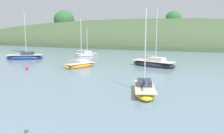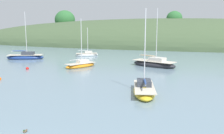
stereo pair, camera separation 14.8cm
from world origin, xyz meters
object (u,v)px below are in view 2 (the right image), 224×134
Objects in this scene: sailboat_orange_cutter at (144,90)px; mooring_buoy_channel at (27,69)px; duck_trailing at (25,131)px; sailboat_teal_outer at (154,64)px; sailboat_navy_dinghy at (87,54)px; mooring_buoy_inner at (149,60)px; sailboat_white_near at (26,57)px; sailboat_grey_yawl at (81,65)px.

sailboat_orange_cutter is 19.48m from mooring_buoy_channel.
sailboat_teal_outer is at bearing 81.07° from duck_trailing.
sailboat_orange_cutter is at bearing -56.90° from sailboat_navy_dinghy.
mooring_buoy_inner is at bearing -16.39° from sailboat_navy_dinghy.
sailboat_white_near is at bearing 126.73° from duck_trailing.
mooring_buoy_channel is 1.27× the size of duck_trailing.
sailboat_teal_outer is 1.15× the size of sailboat_orange_cutter.
sailboat_navy_dinghy is 14.18m from sailboat_grey_yawl.
mooring_buoy_inner is at bearing 10.14° from sailboat_white_near.
sailboat_navy_dinghy reaches higher than mooring_buoy_channel.
mooring_buoy_channel is (-17.96, 7.53, -0.24)m from sailboat_orange_cutter.
sailboat_teal_outer is 16.49× the size of mooring_buoy_channel.
mooring_buoy_channel is (-16.83, -7.95, -0.31)m from sailboat_teal_outer.
duck_trailing is (11.09, -34.93, -0.25)m from sailboat_navy_dinghy.
sailboat_orange_cutter is 14.37× the size of mooring_buoy_inner.
sailboat_white_near is 20.94× the size of duck_trailing.
sailboat_navy_dinghy is at bearing 109.42° from sailboat_grey_yawl.
sailboat_navy_dinghy is 17.79m from sailboat_teal_outer.
mooring_buoy_channel is at bearing 126.13° from duck_trailing.
sailboat_teal_outer is 11.12m from sailboat_grey_yawl.
sailboat_white_near is at bearing 158.54° from sailboat_grey_yawl.
duck_trailing is at bearing -72.38° from sailboat_navy_dinghy.
duck_trailing is (-4.01, -25.52, -0.37)m from sailboat_teal_outer.
sailboat_white_near is 11.90m from mooring_buoy_channel.
sailboat_grey_yawl reaches higher than mooring_buoy_channel.
sailboat_orange_cutter is (25.26, -16.93, -0.05)m from sailboat_white_near.
mooring_buoy_channel is (7.30, -9.39, -0.29)m from sailboat_white_near.
sailboat_orange_cutter is at bearing 62.88° from duck_trailing.
sailboat_teal_outer is at bearing -31.93° from sailboat_navy_dinghy.
sailboat_white_near reaches higher than sailboat_navy_dinghy.
sailboat_navy_dinghy is 36.65m from duck_trailing.
mooring_buoy_channel is (-6.45, -3.99, -0.21)m from sailboat_grey_yawl.
sailboat_teal_outer is 1.22× the size of sailboat_grey_yawl.
sailboat_grey_yawl is 22.49m from duck_trailing.
sailboat_teal_outer is at bearing 94.17° from sailboat_orange_cutter.
sailboat_white_near is 16.53× the size of mooring_buoy_channel.
sailboat_white_near is 16.53× the size of mooring_buoy_inner.
sailboat_teal_outer is 5.72m from mooring_buoy_inner.
duck_trailing is (12.82, -17.57, -0.07)m from mooring_buoy_channel.
mooring_buoy_inner is (13.43, -3.95, -0.18)m from sailboat_navy_dinghy.
mooring_buoy_channel is at bearing -154.72° from sailboat_teal_outer.
sailboat_white_near reaches higher than sailboat_orange_cutter.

